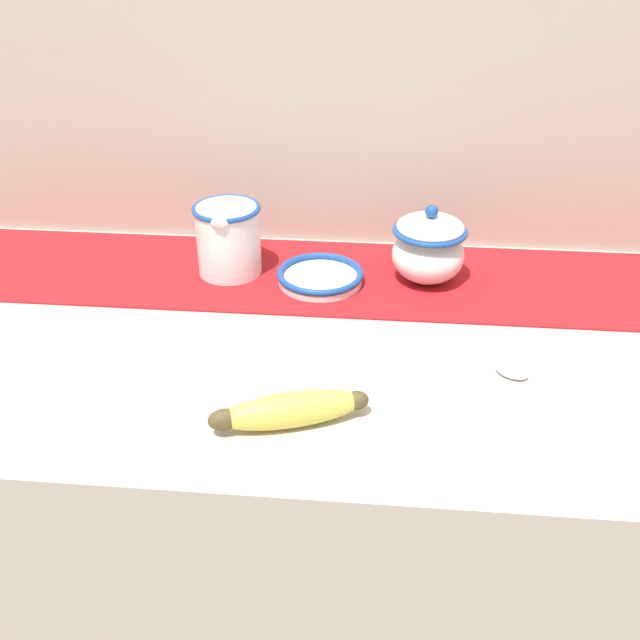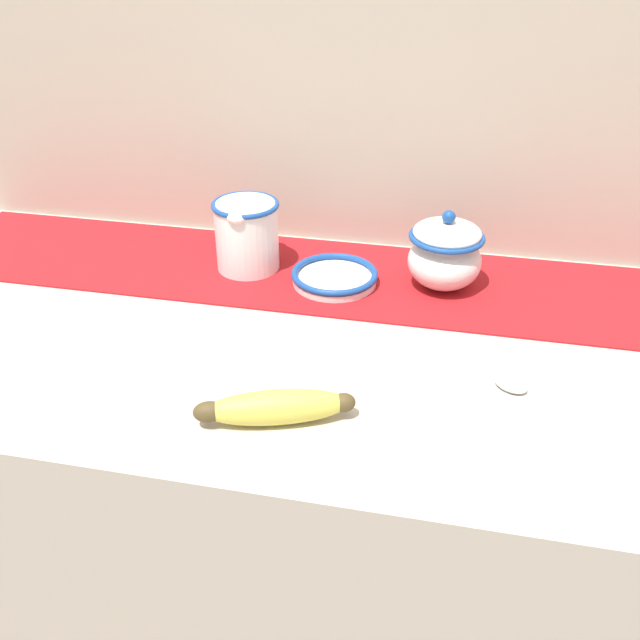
% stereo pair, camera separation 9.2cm
% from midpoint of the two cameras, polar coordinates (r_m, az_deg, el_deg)
% --- Properties ---
extents(countertop, '(1.51, 0.61, 0.86)m').
position_cam_midpoint_polar(countertop, '(1.26, 2.96, -18.09)').
color(countertop, beige).
rests_on(countertop, ground_plane).
extents(back_wall, '(2.31, 0.04, 2.40)m').
position_cam_midpoint_polar(back_wall, '(1.16, 6.90, 21.77)').
color(back_wall, '#B7AD99').
rests_on(back_wall, ground_plane).
extents(table_runner, '(1.39, 0.25, 0.00)m').
position_cam_midpoint_polar(table_runner, '(1.12, 4.99, 3.31)').
color(table_runner, '#A8191E').
rests_on(table_runner, countertop).
extents(cream_pitcher, '(0.11, 0.12, 0.11)m').
position_cam_midpoint_polar(cream_pitcher, '(1.13, -3.53, 6.93)').
color(cream_pitcher, white).
rests_on(cream_pitcher, countertop).
extents(sugar_bowl, '(0.11, 0.11, 0.12)m').
position_cam_midpoint_polar(sugar_bowl, '(1.09, 12.37, 5.18)').
color(sugar_bowl, white).
rests_on(sugar_bowl, countertop).
extents(small_dish, '(0.13, 0.13, 0.02)m').
position_cam_midpoint_polar(small_dish, '(1.10, 3.56, 3.42)').
color(small_dish, white).
rests_on(small_dish, countertop).
extents(banana, '(0.18, 0.09, 0.04)m').
position_cam_midpoint_polar(banana, '(0.81, -0.38, -7.12)').
color(banana, '#DBCC4C').
rests_on(banana, countertop).
extents(spoon, '(0.14, 0.10, 0.01)m').
position_cam_midpoint_polar(spoon, '(0.92, 17.44, -4.86)').
color(spoon, silver).
rests_on(spoon, countertop).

